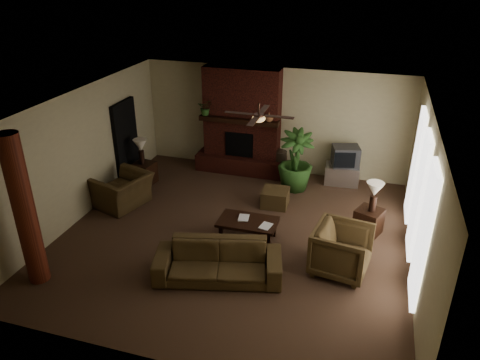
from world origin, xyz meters
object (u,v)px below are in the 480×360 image
(armchair_right, at_px, (342,248))
(floor_vase, at_px, (280,161))
(side_table_left, at_px, (144,173))
(lamp_left, at_px, (141,147))
(ottoman, at_px, (275,198))
(log_column, at_px, (25,211))
(tv_stand, at_px, (342,174))
(armchair_left, at_px, (122,185))
(coffee_table, at_px, (248,223))
(sofa, at_px, (218,256))
(side_table_right, at_px, (368,221))
(floor_plant, at_px, (295,173))
(lamp_right, at_px, (375,191))

(armchair_right, relative_size, floor_vase, 1.31)
(side_table_left, xyz_separation_m, lamp_left, (-0.02, -0.02, 0.73))
(armchair_right, height_order, floor_vase, armchair_right)
(ottoman, bearing_deg, armchair_right, -51.16)
(log_column, xyz_separation_m, lamp_left, (-0.04, 4.10, -0.40))
(log_column, relative_size, tv_stand, 3.29)
(log_column, distance_m, armchair_left, 3.04)
(log_column, bearing_deg, coffee_table, 35.87)
(log_column, relative_size, side_table_left, 5.09)
(armchair_right, bearing_deg, tv_stand, 13.63)
(sofa, distance_m, coffee_table, 1.38)
(armchair_right, height_order, ottoman, armchair_right)
(armchair_left, distance_m, side_table_right, 5.57)
(sofa, distance_m, floor_plant, 3.98)
(floor_vase, distance_m, side_table_right, 3.28)
(side_table_right, distance_m, lamp_right, 0.73)
(ottoman, bearing_deg, armchair_left, -163.64)
(lamp_left, bearing_deg, lamp_right, -8.34)
(log_column, relative_size, lamp_right, 4.31)
(floor_plant, bearing_deg, lamp_left, -167.89)
(armchair_left, bearing_deg, lamp_right, 110.18)
(side_table_right, xyz_separation_m, lamp_right, (0.04, -0.03, 0.73))
(ottoman, bearing_deg, side_table_right, -16.05)
(armchair_left, xyz_separation_m, lamp_left, (-0.10, 1.19, 0.49))
(tv_stand, bearing_deg, coffee_table, -120.39)
(sofa, height_order, side_table_left, sofa)
(ottoman, height_order, side_table_left, side_table_left)
(log_column, bearing_deg, ottoman, 48.34)
(sofa, relative_size, floor_plant, 1.48)
(armchair_left, height_order, floor_vase, armchair_left)
(tv_stand, bearing_deg, lamp_left, -167.22)
(log_column, relative_size, sofa, 1.23)
(log_column, height_order, armchair_right, log_column)
(coffee_table, xyz_separation_m, floor_vase, (-0.02, 3.20, 0.06))
(sofa, distance_m, armchair_right, 2.25)
(coffee_table, height_order, lamp_right, lamp_right)
(log_column, xyz_separation_m, ottoman, (3.48, 3.91, -1.20))
(floor_vase, xyz_separation_m, lamp_right, (2.42, -2.28, 0.57))
(armchair_left, height_order, side_table_left, armchair_left)
(side_table_left, distance_m, side_table_right, 5.69)
(floor_vase, bearing_deg, coffee_table, -89.63)
(tv_stand, distance_m, lamp_left, 5.16)
(armchair_left, height_order, lamp_right, lamp_right)
(log_column, bearing_deg, armchair_left, 88.70)
(lamp_left, bearing_deg, side_table_left, 48.18)
(armchair_right, relative_size, lamp_left, 1.55)
(sofa, xyz_separation_m, lamp_left, (-3.12, 3.11, 0.56))
(coffee_table, xyz_separation_m, lamp_right, (2.40, 0.92, 0.63))
(coffee_table, relative_size, floor_plant, 0.78)
(log_column, bearing_deg, lamp_right, 30.04)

